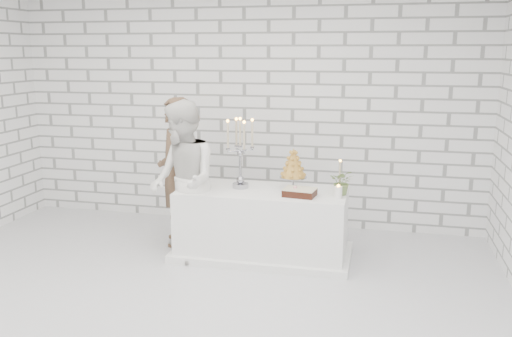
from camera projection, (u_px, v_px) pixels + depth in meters
name	position (u px, v px, depth m)	size (l,w,h in m)	color
ground	(177.00, 305.00, 4.82)	(6.00, 5.00, 0.01)	silver
wall_back	(244.00, 108.00, 6.88)	(6.00, 0.01, 3.00)	white
cake_table	(262.00, 223.00, 5.89)	(1.80, 0.80, 0.75)	white
groom	(176.00, 172.00, 6.20)	(0.62, 0.41, 1.71)	brown
bride	(183.00, 182.00, 5.71)	(0.84, 0.65, 1.72)	white
candelabra	(240.00, 153.00, 5.81)	(0.31, 0.31, 0.77)	#9999A3
croquembouche	(293.00, 169.00, 5.77)	(0.29, 0.29, 0.45)	olive
chocolate_cake	(300.00, 192.00, 5.55)	(0.32, 0.23, 0.08)	black
pillar_candle	(338.00, 192.00, 5.48)	(0.08, 0.08, 0.12)	white
extra_taper	(340.00, 176.00, 5.73)	(0.06, 0.06, 0.32)	#C0B192
flowers	(342.00, 182.00, 5.59)	(0.24, 0.21, 0.27)	#4C6135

